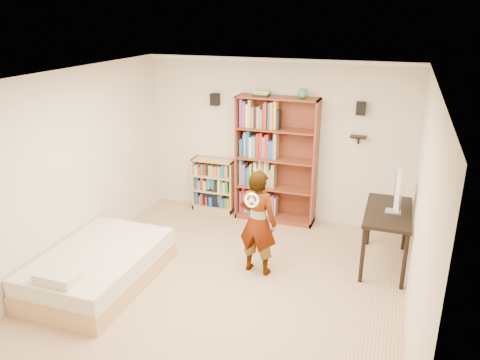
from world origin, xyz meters
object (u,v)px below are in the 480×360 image
object	(u,v)px
low_bookshelf	(214,185)
daybed	(99,263)
person	(258,222)
computer_desk	(386,238)
tall_bookshelf	(276,161)

from	to	relation	value
low_bookshelf	daybed	xyz separation A→B (m)	(-0.51, -2.76, -0.19)
daybed	person	size ratio (longest dim) A/B	1.32
low_bookshelf	computer_desk	size ratio (longest dim) A/B	0.77
tall_bookshelf	low_bookshelf	bearing A→B (deg)	177.35
low_bookshelf	daybed	distance (m)	2.81
low_bookshelf	person	distance (m)	2.27
tall_bookshelf	low_bookshelf	xyz separation A→B (m)	(-1.15, 0.05, -0.59)
tall_bookshelf	daybed	world-z (taller)	tall_bookshelf
tall_bookshelf	low_bookshelf	world-z (taller)	tall_bookshelf
computer_desk	tall_bookshelf	bearing A→B (deg)	151.76
low_bookshelf	computer_desk	world-z (taller)	low_bookshelf
low_bookshelf	daybed	size ratio (longest dim) A/B	0.49
computer_desk	daybed	distance (m)	3.92
daybed	person	distance (m)	2.16
low_bookshelf	computer_desk	distance (m)	3.19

